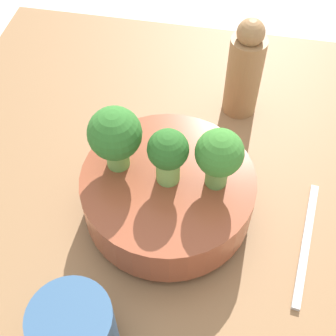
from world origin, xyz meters
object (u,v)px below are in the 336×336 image
object	(u,v)px
cup	(76,333)
pepper_mill	(245,70)
fork	(306,243)
bowl	(168,193)

from	to	relation	value
cup	pepper_mill	distance (m)	0.43
pepper_mill	fork	world-z (taller)	pepper_mill
bowl	fork	size ratio (longest dim) A/B	1.19
bowl	fork	bearing A→B (deg)	-95.15
cup	pepper_mill	world-z (taller)	pepper_mill
cup	fork	world-z (taller)	cup
bowl	cup	world-z (taller)	cup
cup	pepper_mill	xyz separation A→B (m)	(0.40, -0.14, 0.03)
bowl	fork	world-z (taller)	bowl
bowl	pepper_mill	bearing A→B (deg)	-19.42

